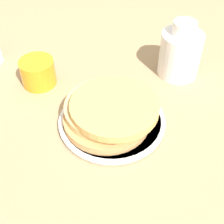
{
  "coord_description": "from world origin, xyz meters",
  "views": [
    {
      "loc": [
        0.45,
        0.07,
        0.48
      ],
      "look_at": [
        0.01,
        0.01,
        0.03
      ],
      "focal_mm": 50.0,
      "sensor_mm": 36.0,
      "label": 1
    }
  ],
  "objects_px": {
    "cream_jug": "(180,52)",
    "plate": "(112,121)",
    "pancake_stack": "(111,111)",
    "juice_glass": "(38,72)"
  },
  "relations": [
    {
      "from": "plate",
      "to": "juice_glass",
      "type": "xyz_separation_m",
      "value": [
        -0.11,
        -0.19,
        0.02
      ]
    },
    {
      "from": "juice_glass",
      "to": "cream_jug",
      "type": "distance_m",
      "value": 0.34
    },
    {
      "from": "plate",
      "to": "pancake_stack",
      "type": "height_order",
      "value": "pancake_stack"
    },
    {
      "from": "plate",
      "to": "pancake_stack",
      "type": "bearing_deg",
      "value": -52.72
    },
    {
      "from": "cream_jug",
      "to": "plate",
      "type": "bearing_deg",
      "value": -34.7
    },
    {
      "from": "pancake_stack",
      "to": "cream_jug",
      "type": "height_order",
      "value": "cream_jug"
    },
    {
      "from": "pancake_stack",
      "to": "juice_glass",
      "type": "bearing_deg",
      "value": -119.74
    },
    {
      "from": "plate",
      "to": "pancake_stack",
      "type": "distance_m",
      "value": 0.03
    },
    {
      "from": "pancake_stack",
      "to": "cream_jug",
      "type": "distance_m",
      "value": 0.24
    },
    {
      "from": "pancake_stack",
      "to": "cream_jug",
      "type": "bearing_deg",
      "value": 145.14
    }
  ]
}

